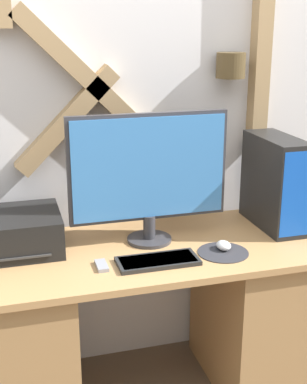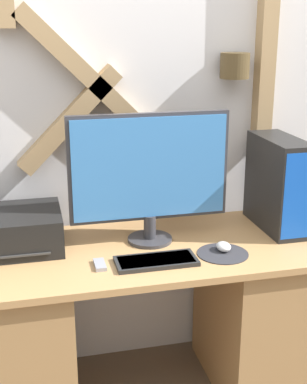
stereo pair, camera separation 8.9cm
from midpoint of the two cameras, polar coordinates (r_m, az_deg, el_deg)
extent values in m
cube|color=silver|center=(2.60, -2.06, 9.19)|extent=(6.40, 0.05, 2.70)
cube|color=#9E7F56|center=(2.73, 13.17, 19.05)|extent=(0.08, 0.08, 1.33)
cube|color=#9E7F56|center=(2.51, -3.93, 10.31)|extent=(0.81, 0.08, 0.81)
cube|color=#9E7F56|center=(2.51, -7.98, 7.62)|extent=(0.50, 0.08, 0.50)
cylinder|color=#4C3D23|center=(2.64, 9.64, 13.15)|extent=(0.14, 0.14, 0.12)
cube|color=tan|center=(2.39, 0.07, -6.30)|extent=(1.60, 0.70, 0.03)
cube|color=#A4794B|center=(2.52, -13.06, -15.52)|extent=(0.45, 0.64, 0.75)
cube|color=#A4794B|center=(2.74, 11.95, -12.49)|extent=(0.45, 0.64, 0.75)
cylinder|color=#333338|center=(2.45, 0.66, -5.06)|extent=(0.20, 0.20, 0.02)
cylinder|color=#333338|center=(2.42, 0.66, -3.72)|extent=(0.06, 0.06, 0.11)
cube|color=#333338|center=(2.34, 0.64, 2.66)|extent=(0.72, 0.03, 0.48)
cube|color=#387AC6|center=(2.33, 0.74, 2.56)|extent=(0.68, 0.01, 0.45)
cube|color=black|center=(2.23, 1.43, -7.39)|extent=(0.34, 0.15, 0.02)
cube|color=#424242|center=(2.23, 1.43, -7.27)|extent=(0.31, 0.13, 0.01)
cylinder|color=#2D2D33|center=(2.34, 8.48, -6.52)|extent=(0.22, 0.22, 0.00)
ellipsoid|color=silver|center=(2.36, 8.57, -5.78)|extent=(0.06, 0.08, 0.04)
cube|color=black|center=(2.62, 14.08, 0.89)|extent=(0.16, 0.41, 0.44)
cube|color=blue|center=(2.45, 16.21, -0.46)|extent=(0.15, 0.01, 0.40)
cube|color=black|center=(2.42, -13.47, -3.97)|extent=(0.40, 0.35, 0.16)
cube|color=#333333|center=(2.34, -13.36, -5.95)|extent=(0.28, 0.16, 0.01)
cube|color=gray|center=(2.21, -4.59, -7.75)|extent=(0.04, 0.10, 0.02)
camera|label=1|loc=(0.04, -88.89, 0.36)|focal=50.00mm
camera|label=2|loc=(0.04, 91.11, -0.36)|focal=50.00mm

